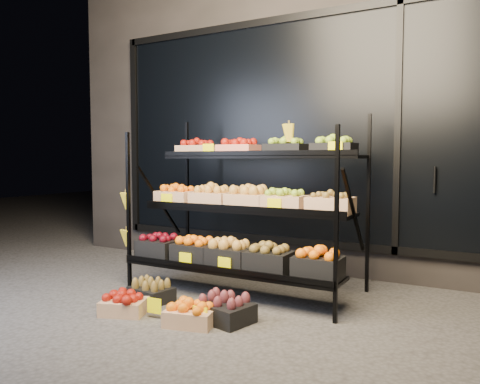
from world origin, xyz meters
The scene contains 9 objects.
ground centered at (0.00, 0.00, 0.00)m, with size 24.00×24.00×0.00m, color #514F4C.
building centered at (0.00, 2.59, 1.75)m, with size 6.00×2.08×3.50m.
display_rack centered at (0.00, 0.60, 0.79)m, with size 2.18×1.02×1.69m.
tag_floor_a centered at (-0.25, -0.40, 0.06)m, with size 0.13×0.01×0.12m, color #F8F100.
tag_floor_b centered at (0.18, -0.40, 0.06)m, with size 0.13×0.01×0.12m, color #F8F100.
floor_crate_left centered at (-0.52, -0.44, 0.09)m, with size 0.41×0.36×0.18m.
floor_crate_midleft centered at (-0.56, -0.06, 0.09)m, with size 0.41×0.33×0.19m.
floor_crate_midright centered at (0.09, -0.39, 0.09)m, with size 0.41×0.34×0.19m.
floor_crate_right centered at (0.26, -0.19, 0.10)m, with size 0.48×0.40×0.21m.
Camera 1 is at (2.07, -3.21, 1.24)m, focal length 35.00 mm.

